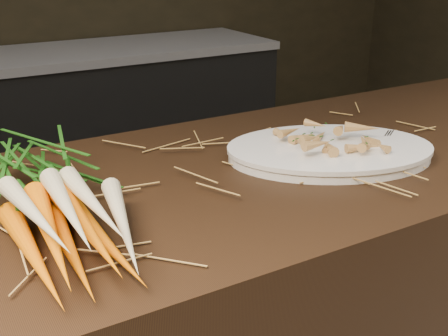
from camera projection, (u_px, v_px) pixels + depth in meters
name	position (u px, v px, depth m)	size (l,w,h in m)	color
back_counter	(103.00, 127.00, 2.98)	(1.82, 0.62, 0.84)	black
straw_bedding	(246.00, 164.00, 1.15)	(1.40, 0.60, 0.02)	olive
root_veg_bunch	(47.00, 190.00, 0.93)	(0.21, 0.57, 0.10)	#E36000
serving_platter	(330.00, 153.00, 1.21)	(0.44, 0.29, 0.02)	white
roasted_veg_heap	(331.00, 137.00, 1.19)	(0.21, 0.16, 0.05)	#9F743A
serving_fork	(404.00, 147.00, 1.20)	(0.01, 0.17, 0.00)	silver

